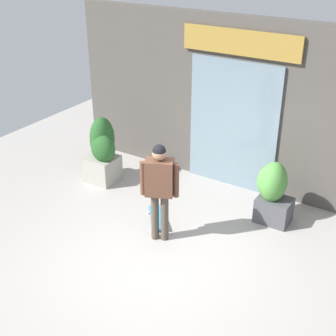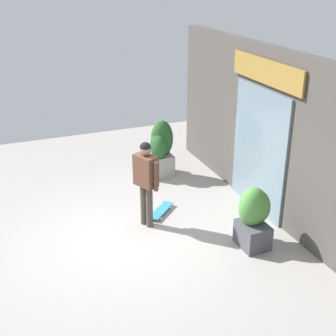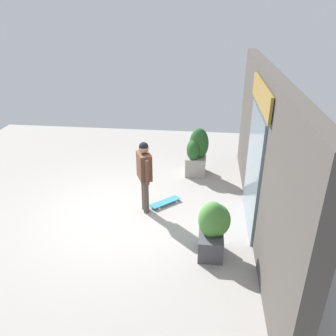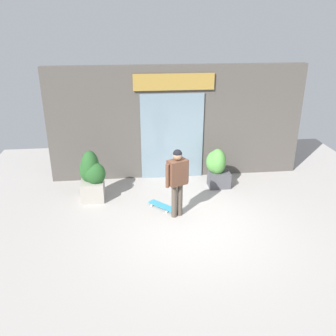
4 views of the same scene
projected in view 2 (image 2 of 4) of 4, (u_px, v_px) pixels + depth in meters
The scene contains 6 objects.
ground_plane at pixel (123, 239), 8.59m from camera, with size 12.00×12.00×0.00m, color #9E9993.
building_facade at pixel (271, 134), 9.00m from camera, with size 7.42×0.31×3.30m.
skateboarder at pixel (146, 175), 8.64m from camera, with size 0.58×0.42×1.72m.
skateboard at pixel (161, 210), 9.46m from camera, with size 0.70×0.73×0.08m.
planter_box_left at pixel (161, 148), 10.95m from camera, with size 0.68×0.62×1.35m.
planter_box_right at pixel (254, 213), 8.21m from camera, with size 0.67×0.61×1.13m.
Camera 2 is at (7.11, -1.97, 4.67)m, focal length 49.50 mm.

